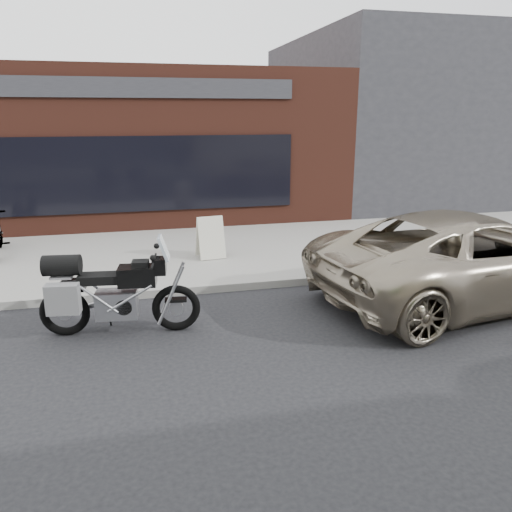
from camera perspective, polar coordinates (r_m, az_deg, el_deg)
ground at (r=5.95m, az=1.68°, el=-17.32°), size 120.00×120.00×0.00m
near_sidewalk at (r=12.29m, az=-6.91°, el=0.82°), size 44.00×6.00×0.15m
storefront at (r=18.82m, az=-15.99°, el=12.30°), size 14.00×10.07×4.50m
neighbour_building at (r=21.95m, az=18.09°, el=14.54°), size 10.00×10.00×6.00m
motorcycle at (r=7.85m, az=-16.49°, el=-4.10°), size 2.41×0.78×1.53m
minivan at (r=9.67m, az=23.29°, el=-0.11°), size 6.11×3.47×1.61m
sandwich_sign at (r=11.18m, az=-5.27°, el=2.19°), size 0.64×0.60×0.93m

